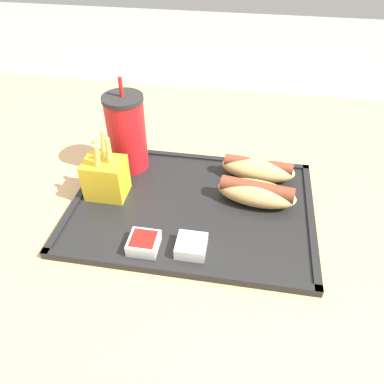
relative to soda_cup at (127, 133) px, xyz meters
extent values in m
plane|color=#ADA393|center=(0.18, -0.08, -0.79)|extent=(8.00, 8.00, 0.00)
cube|color=tan|center=(0.18, -0.08, -0.44)|extent=(1.49, 0.97, 0.71)
cube|color=black|center=(0.14, -0.10, -0.08)|extent=(0.42, 0.30, 0.01)
cube|color=black|center=(0.14, -0.24, -0.07)|extent=(0.42, 0.01, 0.00)
cube|color=black|center=(0.14, 0.05, -0.07)|extent=(0.42, 0.01, 0.00)
cube|color=black|center=(-0.06, -0.10, -0.07)|extent=(0.01, 0.30, 0.00)
cube|color=black|center=(0.35, -0.10, -0.07)|extent=(0.01, 0.30, 0.00)
cylinder|color=red|center=(0.00, 0.00, 0.00)|extent=(0.07, 0.07, 0.14)
cylinder|color=#262626|center=(0.00, 0.00, 0.07)|extent=(0.08, 0.08, 0.01)
cylinder|color=red|center=(0.00, 0.00, 0.09)|extent=(0.01, 0.01, 0.03)
ellipsoid|color=tan|center=(0.25, 0.00, -0.05)|extent=(0.14, 0.07, 0.04)
cylinder|color=brown|center=(0.25, 0.00, -0.04)|extent=(0.13, 0.04, 0.02)
ellipsoid|color=tan|center=(0.25, -0.07, -0.05)|extent=(0.14, 0.07, 0.04)
cylinder|color=brown|center=(0.25, -0.07, -0.04)|extent=(0.13, 0.04, 0.03)
cube|color=gold|center=(-0.01, -0.09, -0.04)|extent=(0.07, 0.06, 0.07)
cylinder|color=#EACC60|center=(0.00, -0.09, 0.00)|extent=(0.01, 0.01, 0.09)
cylinder|color=#EACC60|center=(-0.01, -0.08, 0.00)|extent=(0.01, 0.02, 0.09)
cylinder|color=#EACC60|center=(-0.01, -0.08, -0.02)|extent=(0.01, 0.01, 0.06)
cylinder|color=#EACC60|center=(-0.02, -0.11, 0.00)|extent=(0.02, 0.02, 0.09)
cylinder|color=#EACC60|center=(-0.02, -0.10, 0.00)|extent=(0.01, 0.01, 0.09)
cylinder|color=#EACC60|center=(-0.02, -0.08, -0.01)|extent=(0.02, 0.02, 0.08)
cube|color=silver|center=(0.16, -0.20, -0.07)|extent=(0.05, 0.05, 0.02)
cube|color=white|center=(0.16, -0.20, -0.06)|extent=(0.04, 0.04, 0.00)
cube|color=silver|center=(0.08, -0.21, -0.07)|extent=(0.05, 0.05, 0.02)
cube|color=#B21914|center=(0.08, -0.21, -0.06)|extent=(0.04, 0.04, 0.00)
camera|label=1|loc=(0.22, -0.58, 0.37)|focal=35.00mm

